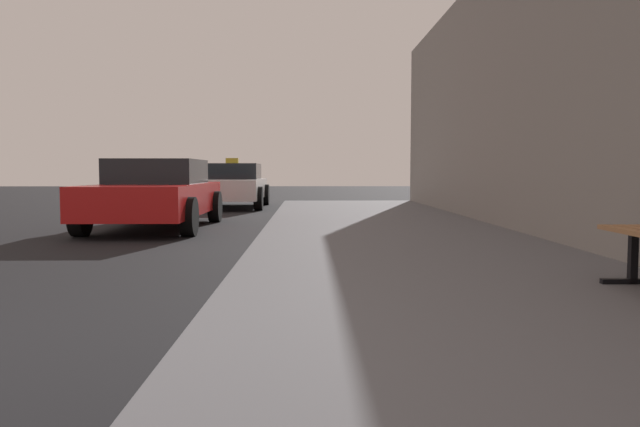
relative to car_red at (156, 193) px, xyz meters
The scene contains 3 objects.
sidewalk 9.49m from the car_red, 64.45° to the right, with size 4.00×32.00×0.15m, color #5B5B60.
car_red is the anchor object (origin of this frame).
car_white 6.50m from the car_red, 84.83° to the left, with size 1.99×4.19×1.43m.
Camera 1 is at (2.70, -2.83, 1.05)m, focal length 34.55 mm.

